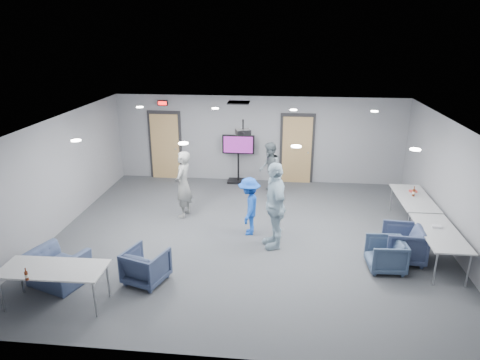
# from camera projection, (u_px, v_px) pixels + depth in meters

# --- Properties ---
(floor) EXTENTS (9.00, 9.00, 0.00)m
(floor) POSITION_uv_depth(u_px,v_px,m) (247.00, 236.00, 10.09)
(floor) COLOR #373A3F
(floor) RESTS_ON ground
(ceiling) EXTENTS (9.00, 9.00, 0.00)m
(ceiling) POSITION_uv_depth(u_px,v_px,m) (248.00, 123.00, 9.20)
(ceiling) COLOR white
(ceiling) RESTS_ON wall_back
(wall_back) EXTENTS (9.00, 0.02, 2.70)m
(wall_back) POSITION_uv_depth(u_px,v_px,m) (259.00, 139.00, 13.40)
(wall_back) COLOR gray
(wall_back) RESTS_ON floor
(wall_front) EXTENTS (9.00, 0.02, 2.70)m
(wall_front) POSITION_uv_depth(u_px,v_px,m) (222.00, 279.00, 5.89)
(wall_front) COLOR gray
(wall_front) RESTS_ON floor
(wall_left) EXTENTS (0.02, 8.00, 2.70)m
(wall_left) POSITION_uv_depth(u_px,v_px,m) (58.00, 175.00, 10.09)
(wall_left) COLOR gray
(wall_left) RESTS_ON floor
(wall_right) EXTENTS (0.02, 8.00, 2.70)m
(wall_right) POSITION_uv_depth(u_px,v_px,m) (455.00, 189.00, 9.21)
(wall_right) COLOR gray
(wall_right) RESTS_ON floor
(door_left) EXTENTS (1.06, 0.17, 2.24)m
(door_left) POSITION_uv_depth(u_px,v_px,m) (165.00, 146.00, 13.74)
(door_left) COLOR black
(door_left) RESTS_ON wall_back
(door_right) EXTENTS (1.06, 0.17, 2.24)m
(door_right) POSITION_uv_depth(u_px,v_px,m) (297.00, 150.00, 13.33)
(door_right) COLOR black
(door_right) RESTS_ON wall_back
(exit_sign) EXTENTS (0.32, 0.08, 0.16)m
(exit_sign) POSITION_uv_depth(u_px,v_px,m) (163.00, 103.00, 13.27)
(exit_sign) COLOR black
(exit_sign) RESTS_ON wall_back
(hvac_diffuser) EXTENTS (0.60, 0.60, 0.03)m
(hvac_diffuser) POSITION_uv_depth(u_px,v_px,m) (239.00, 103.00, 11.88)
(hvac_diffuser) COLOR black
(hvac_diffuser) RESTS_ON ceiling
(downlights) EXTENTS (6.18, 3.78, 0.02)m
(downlights) POSITION_uv_depth(u_px,v_px,m) (248.00, 124.00, 9.20)
(downlights) COLOR white
(downlights) RESTS_ON ceiling
(person_a) EXTENTS (0.50, 0.69, 1.74)m
(person_a) POSITION_uv_depth(u_px,v_px,m) (183.00, 184.00, 10.91)
(person_a) COLOR gray
(person_a) RESTS_ON floor
(person_b) EXTENTS (0.65, 0.81, 1.56)m
(person_b) POSITION_uv_depth(u_px,v_px,m) (269.00, 169.00, 12.42)
(person_b) COLOR slate
(person_b) RESTS_ON floor
(person_c) EXTENTS (0.77, 1.24, 1.96)m
(person_c) POSITION_uv_depth(u_px,v_px,m) (275.00, 205.00, 9.32)
(person_c) COLOR #9AB5C6
(person_c) RESTS_ON floor
(person_d) EXTENTS (0.53, 0.91, 1.39)m
(person_d) POSITION_uv_depth(u_px,v_px,m) (249.00, 206.00, 10.00)
(person_d) COLOR #1B4BB5
(person_d) RESTS_ON floor
(chair_right_b) EXTENTS (0.89, 0.86, 0.76)m
(chair_right_b) POSITION_uv_depth(u_px,v_px,m) (404.00, 244.00, 8.92)
(chair_right_b) COLOR #374260
(chair_right_b) RESTS_ON floor
(chair_right_c) EXTENTS (0.76, 0.74, 0.66)m
(chair_right_c) POSITION_uv_depth(u_px,v_px,m) (386.00, 255.00, 8.58)
(chair_right_c) COLOR #384861
(chair_right_c) RESTS_ON floor
(chair_front_a) EXTENTS (0.92, 0.93, 0.68)m
(chair_front_a) POSITION_uv_depth(u_px,v_px,m) (146.00, 266.00, 8.16)
(chair_front_a) COLOR #313C56
(chair_front_a) RESTS_ON floor
(chair_front_b) EXTENTS (1.26, 1.18, 0.66)m
(chair_front_b) POSITION_uv_depth(u_px,v_px,m) (56.00, 268.00, 8.09)
(chair_front_b) COLOR #3D4B6A
(chair_front_b) RESTS_ON floor
(table_right_a) EXTENTS (0.78, 1.86, 0.73)m
(table_right_a) POSITION_uv_depth(u_px,v_px,m) (414.00, 199.00, 10.46)
(table_right_a) COLOR #AAADAF
(table_right_a) RESTS_ON floor
(table_right_b) EXTENTS (0.76, 1.81, 0.73)m
(table_right_b) POSITION_uv_depth(u_px,v_px,m) (440.00, 234.00, 8.67)
(table_right_b) COLOR #AAADAF
(table_right_b) RESTS_ON floor
(table_front_left) EXTENTS (1.82, 0.79, 0.73)m
(table_front_left) POSITION_uv_depth(u_px,v_px,m) (53.00, 270.00, 7.36)
(table_front_left) COLOR #AAADAF
(table_front_left) RESTS_ON floor
(bottle_front) EXTENTS (0.06, 0.06, 0.22)m
(bottle_front) POSITION_uv_depth(u_px,v_px,m) (26.00, 276.00, 6.96)
(bottle_front) COLOR #4F1E0D
(bottle_front) RESTS_ON table_front_left
(bottle_right) EXTENTS (0.07, 0.07, 0.26)m
(bottle_right) POSITION_uv_depth(u_px,v_px,m) (414.00, 192.00, 10.49)
(bottle_right) COLOR #4F1E0D
(bottle_right) RESTS_ON table_right_a
(snack_box) EXTENTS (0.18, 0.12, 0.04)m
(snack_box) POSITION_uv_depth(u_px,v_px,m) (413.00, 191.00, 10.78)
(snack_box) COLOR #C63B31
(snack_box) RESTS_ON table_right_a
(wrapper) EXTENTS (0.20, 0.15, 0.04)m
(wrapper) POSITION_uv_depth(u_px,v_px,m) (437.00, 226.00, 8.85)
(wrapper) COLOR silver
(wrapper) RESTS_ON table_right_b
(tv_stand) EXTENTS (1.00, 0.48, 1.53)m
(tv_stand) POSITION_uv_depth(u_px,v_px,m) (238.00, 156.00, 13.38)
(tv_stand) COLOR black
(tv_stand) RESTS_ON floor
(projector) EXTENTS (0.39, 0.36, 0.35)m
(projector) POSITION_uv_depth(u_px,v_px,m) (243.00, 132.00, 9.71)
(projector) COLOR black
(projector) RESTS_ON ceiling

